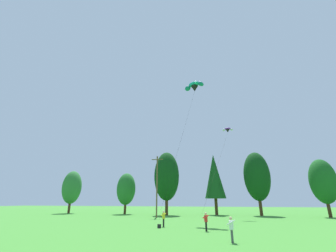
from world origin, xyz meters
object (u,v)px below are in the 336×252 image
parafoil_kite_mid_purple (228,130)px  kite_flyer_near (164,217)px  backpack (159,226)px  kite_flyer_mid (206,220)px  utility_pole (157,184)px  kite_flyer_far (231,227)px  parafoil_kite_high_teal (194,86)px

parafoil_kite_mid_purple → kite_flyer_near: bearing=-116.4°
backpack → kite_flyer_mid: bearing=-178.4°
kite_flyer_near → parafoil_kite_mid_purple: size_ratio=0.08×
parafoil_kite_mid_purple → backpack: size_ratio=50.26×
backpack → utility_pole: bearing=-55.2°
kite_flyer_far → backpack: kite_flyer_far is taller
parafoil_kite_mid_purple → kite_flyer_mid: bearing=-99.7°
utility_pole → kite_flyer_far: 26.16m
kite_flyer_near → parafoil_kite_high_teal: (3.08, 9.02, 21.09)m
kite_flyer_near → kite_flyer_far: same height
parafoil_kite_high_teal → parafoil_kite_mid_purple: 11.25m
kite_flyer_mid → parafoil_kite_high_teal: (-1.92, 11.73, 21.09)m
kite_flyer_far → parafoil_kite_high_teal: parafoil_kite_high_teal is taller
parafoil_kite_high_teal → parafoil_kite_mid_purple: bearing=56.1°
kite_flyer_mid → parafoil_kite_high_teal: bearing=99.3°
utility_pole → kite_flyer_mid: size_ratio=6.42×
utility_pole → parafoil_kite_mid_purple: parafoil_kite_mid_purple is taller
utility_pole → kite_flyer_mid: 20.18m
kite_flyer_near → backpack: (-0.12, -1.32, -0.80)m
kite_flyer_mid → parafoil_kite_mid_purple: parafoil_kite_mid_purple is taller
backpack → parafoil_kite_mid_purple: bearing=-98.2°
utility_pole → backpack: (5.02, -15.42, -5.50)m
kite_flyer_mid → backpack: kite_flyer_mid is taller
kite_flyer_near → backpack: kite_flyer_near is taller
utility_pole → backpack: bearing=-72.0°
kite_flyer_far → parafoil_kite_mid_purple: 29.40m
utility_pole → kite_flyer_mid: (10.14, -16.81, -4.70)m
backpack → kite_flyer_near: bearing=-78.3°
utility_pole → parafoil_kite_high_teal: size_ratio=0.51×
kite_flyer_far → parafoil_kite_mid_purple: (1.06, 25.29, 14.96)m
kite_flyer_near → parafoil_kite_mid_purple: (8.35, 16.86, 14.96)m
kite_flyer_mid → backpack: 5.36m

